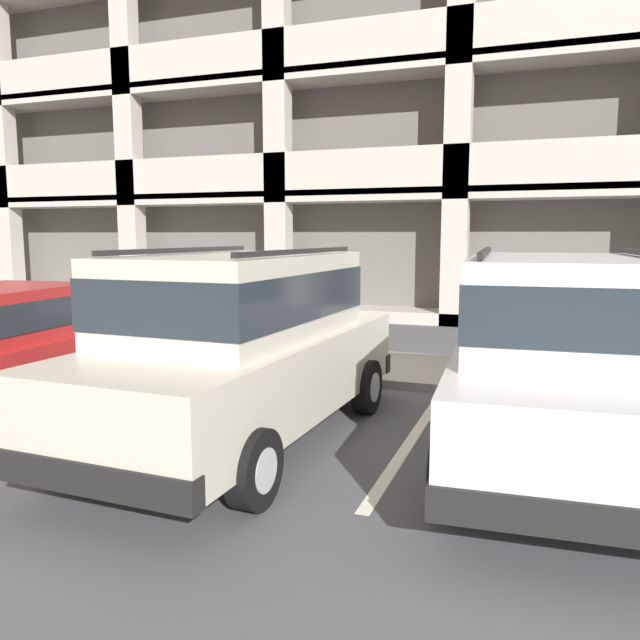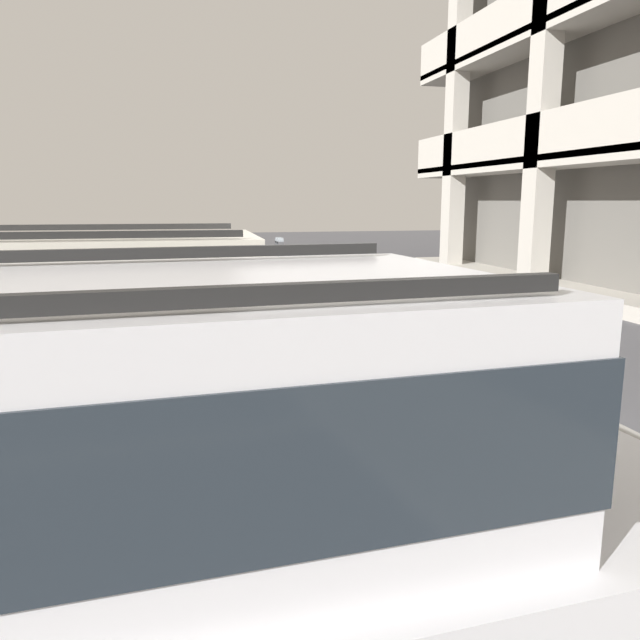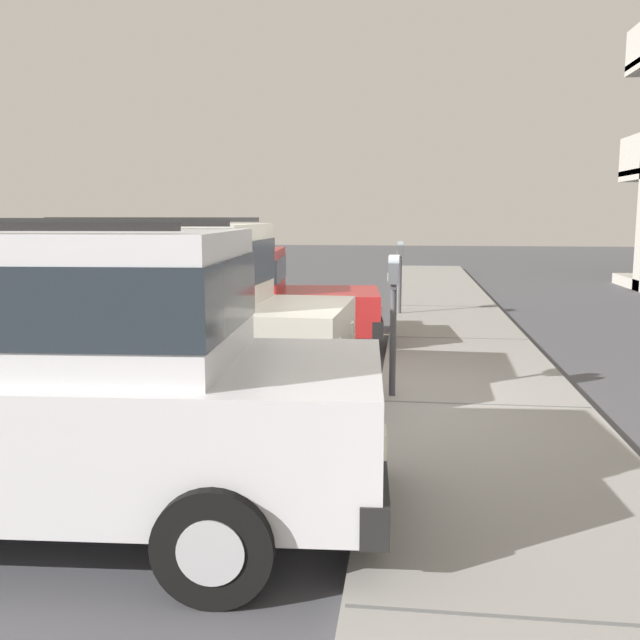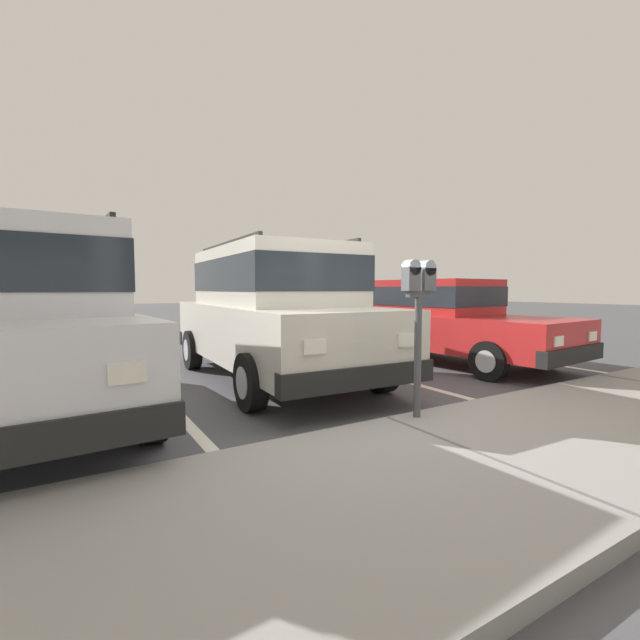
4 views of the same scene
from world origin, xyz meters
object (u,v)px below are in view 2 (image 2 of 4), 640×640
(red_sedan, at_px, (135,308))
(parking_meter_far, at_px, (280,256))
(silver_suv, at_px, (81,344))
(parking_meter_near, at_px, (402,307))
(dark_hatchback, at_px, (113,524))

(red_sedan, bearing_deg, parking_meter_far, 137.63)
(silver_suv, relative_size, parking_meter_near, 3.18)
(silver_suv, distance_m, parking_meter_near, 2.87)
(parking_meter_near, distance_m, parking_meter_far, 6.52)
(silver_suv, height_order, dark_hatchback, same)
(silver_suv, height_order, parking_meter_far, silver_suv)
(red_sedan, height_order, parking_meter_near, parking_meter_near)
(red_sedan, height_order, parking_meter_far, parking_meter_far)
(red_sedan, bearing_deg, silver_suv, -9.08)
(dark_hatchback, relative_size, parking_meter_near, 3.21)
(red_sedan, distance_m, parking_meter_far, 4.25)
(silver_suv, xyz_separation_m, parking_meter_near, (-0.20, 2.86, 0.16))
(silver_suv, distance_m, red_sedan, 3.39)
(dark_hatchback, relative_size, parking_meter_far, 3.43)
(parking_meter_near, bearing_deg, red_sedan, -140.59)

